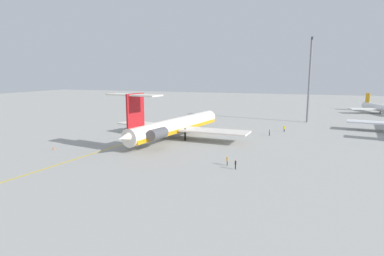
# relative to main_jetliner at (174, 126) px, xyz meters

# --- Properties ---
(ground) EXTENTS (372.43, 372.43, 0.00)m
(ground) POSITION_rel_main_jetliner_xyz_m (-1.73, -12.74, -3.27)
(ground) COLOR #9E9E99
(main_jetliner) EXTENTS (41.01, 36.44, 11.98)m
(main_jetliner) POSITION_rel_main_jetliner_xyz_m (0.00, 0.00, 0.00)
(main_jetliner) COLOR silver
(main_jetliner) RESTS_ON ground
(airliner_far_left) EXTENTS (24.65, 24.73, 7.55)m
(airliner_far_left) POSITION_rel_main_jetliner_xyz_m (-73.68, 58.75, -1.04)
(airliner_far_left) COLOR white
(airliner_far_left) RESTS_ON ground
(ground_crew_near_nose) EXTENTS (0.41, 0.28, 1.74)m
(ground_crew_near_nose) POSITION_rel_main_jetliner_xyz_m (17.96, 17.51, -2.16)
(ground_crew_near_nose) COLOR black
(ground_crew_near_nose) RESTS_ON ground
(ground_crew_near_tail) EXTENTS (0.36, 0.29, 1.72)m
(ground_crew_near_tail) POSITION_rel_main_jetliner_xyz_m (-12.51, 21.54, -2.18)
(ground_crew_near_tail) COLOR black
(ground_crew_near_tail) RESTS_ON ground
(ground_crew_portside) EXTENTS (0.29, 0.45, 1.82)m
(ground_crew_portside) POSITION_rel_main_jetliner_xyz_m (-19.01, 24.80, -2.11)
(ground_crew_portside) COLOR black
(ground_crew_portside) RESTS_ON ground
(ground_crew_starboard) EXTENTS (0.36, 0.30, 1.72)m
(ground_crew_starboard) POSITION_rel_main_jetliner_xyz_m (19.74, 19.36, -2.18)
(ground_crew_starboard) COLOR black
(ground_crew_starboard) RESTS_ON ground
(safety_cone_nose) EXTENTS (0.40, 0.40, 0.55)m
(safety_cone_nose) POSITION_rel_main_jetliner_xyz_m (18.54, -20.01, -2.99)
(safety_cone_nose) COLOR #EA590F
(safety_cone_nose) RESTS_ON ground
(taxiway_centreline) EXTENTS (92.23, 10.01, 0.01)m
(taxiway_centreline) POSITION_rel_main_jetliner_xyz_m (-1.14, -7.85, -3.26)
(taxiway_centreline) COLOR gold
(taxiway_centreline) RESTS_ON ground
(light_mast) EXTENTS (4.00, 0.70, 27.25)m
(light_mast) POSITION_rel_main_jetliner_xyz_m (-40.07, 30.76, 11.58)
(light_mast) COLOR slate
(light_mast) RESTS_ON ground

